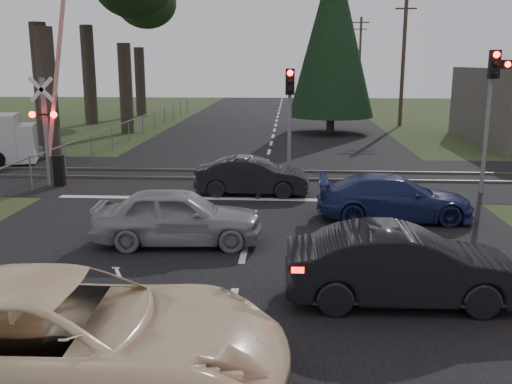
# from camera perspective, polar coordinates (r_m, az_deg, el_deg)

# --- Properties ---
(ground) EXTENTS (120.00, 120.00, 0.00)m
(ground) POSITION_cam_1_polar(r_m,az_deg,el_deg) (10.60, -2.52, -11.33)
(ground) COLOR #2F3E1C
(ground) RESTS_ON ground
(road) EXTENTS (14.00, 100.00, 0.01)m
(road) POSITION_cam_1_polar(r_m,az_deg,el_deg) (20.11, 0.43, 0.48)
(road) COLOR black
(road) RESTS_ON ground
(rail_corridor) EXTENTS (120.00, 8.00, 0.01)m
(rail_corridor) POSITION_cam_1_polar(r_m,az_deg,el_deg) (22.06, 0.71, 1.60)
(rail_corridor) COLOR black
(rail_corridor) RESTS_ON ground
(stop_line) EXTENTS (13.00, 0.35, 0.00)m
(stop_line) POSITION_cam_1_polar(r_m,az_deg,el_deg) (18.35, 0.13, -0.72)
(stop_line) COLOR silver
(stop_line) RESTS_ON ground
(rail_near) EXTENTS (120.00, 0.12, 0.10)m
(rail_near) POSITION_cam_1_polar(r_m,az_deg,el_deg) (21.27, 0.60, 1.30)
(rail_near) COLOR #59544C
(rail_near) RESTS_ON ground
(rail_far) EXTENTS (120.00, 0.12, 0.10)m
(rail_far) POSITION_cam_1_polar(r_m,az_deg,el_deg) (22.84, 0.80, 2.11)
(rail_far) COLOR #59544C
(rail_far) RESTS_ON ground
(crossing_signal) EXTENTS (1.62, 0.38, 6.96)m
(crossing_signal) POSITION_cam_1_polar(r_m,az_deg,el_deg) (21.22, -19.73, 6.00)
(crossing_signal) COLOR slate
(crossing_signal) RESTS_ON ground
(traffic_signal_right) EXTENTS (0.68, 0.48, 4.70)m
(traffic_signal_right) POSITION_cam_1_polar(r_m,az_deg,el_deg) (20.18, 22.58, 9.04)
(traffic_signal_right) COLOR slate
(traffic_signal_right) RESTS_ON ground
(traffic_signal_center) EXTENTS (0.32, 0.48, 4.10)m
(traffic_signal_center) POSITION_cam_1_polar(r_m,az_deg,el_deg) (20.34, 3.39, 8.58)
(traffic_signal_center) COLOR slate
(traffic_signal_center) RESTS_ON ground
(utility_pole_mid) EXTENTS (1.80, 0.26, 9.00)m
(utility_pole_mid) POSITION_cam_1_polar(r_m,az_deg,el_deg) (40.30, 14.54, 13.11)
(utility_pole_mid) COLOR #4C3D2D
(utility_pole_mid) RESTS_ON ground
(utility_pole_far) EXTENTS (1.80, 0.26, 9.00)m
(utility_pole_far) POSITION_cam_1_polar(r_m,az_deg,el_deg) (65.03, 10.34, 13.11)
(utility_pole_far) COLOR #4C3D2D
(utility_pole_far) RESTS_ON ground
(conifer_tree) EXTENTS (5.20, 5.20, 11.00)m
(conifer_tree) POSITION_cam_1_polar(r_m,az_deg,el_deg) (35.72, 7.71, 15.50)
(conifer_tree) COLOR #473D33
(conifer_tree) RESTS_ON ground
(fence_left) EXTENTS (0.10, 36.00, 1.20)m
(fence_left) POSITION_cam_1_polar(r_m,az_deg,el_deg) (33.58, -11.87, 5.25)
(fence_left) COLOR slate
(fence_left) RESTS_ON ground
(cream_coupe) EXTENTS (6.08, 3.01, 1.66)m
(cream_coupe) POSITION_cam_1_polar(r_m,az_deg,el_deg) (8.06, -18.82, -13.74)
(cream_coupe) COLOR #FFE6B6
(cream_coupe) RESTS_ON ground
(dark_hatchback) EXTENTS (4.32, 1.60, 1.41)m
(dark_hatchback) POSITION_cam_1_polar(r_m,az_deg,el_deg) (10.81, 14.52, -7.20)
(dark_hatchback) COLOR black
(dark_hatchback) RESTS_ON ground
(silver_car) EXTENTS (4.15, 1.87, 1.38)m
(silver_car) POSITION_cam_1_polar(r_m,az_deg,el_deg) (13.91, -7.80, -2.43)
(silver_car) COLOR gray
(silver_car) RESTS_ON ground
(blue_sedan) EXTENTS (4.31, 1.77, 1.25)m
(blue_sedan) POSITION_cam_1_polar(r_m,az_deg,el_deg) (16.38, 13.66, -0.58)
(blue_sedan) COLOR navy
(blue_sedan) RESTS_ON ground
(dark_car_far) EXTENTS (3.78, 1.46, 1.23)m
(dark_car_far) POSITION_cam_1_polar(r_m,az_deg,el_deg) (18.92, -0.35, 1.57)
(dark_car_far) COLOR black
(dark_car_far) RESTS_ON ground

